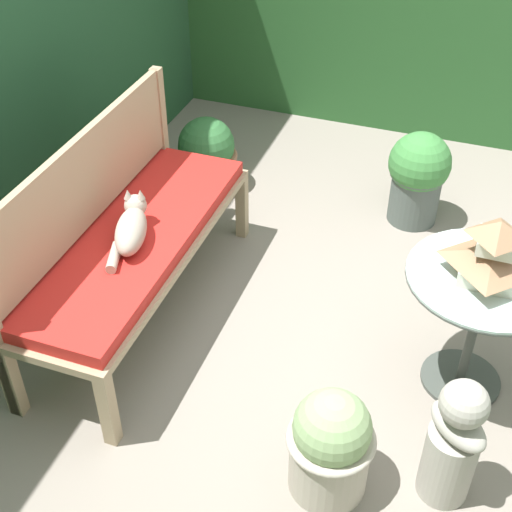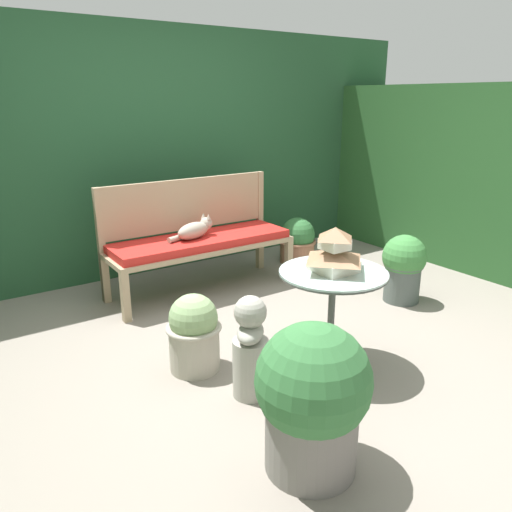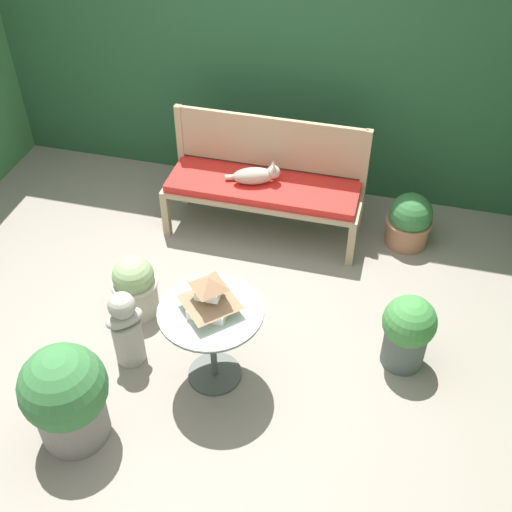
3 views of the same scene
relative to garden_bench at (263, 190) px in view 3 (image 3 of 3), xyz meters
The scene contains 12 objects.
ground 1.28m from the garden_bench, 96.72° to the right, with size 30.00×30.00×0.00m, color gray.
foliage_hedge_back 1.35m from the garden_bench, 97.09° to the left, with size 6.40×0.71×2.32m, color #234C2D.
garden_bench is the anchor object (origin of this frame).
bench_backrest 0.36m from the garden_bench, 90.00° to the left, with size 1.64×0.06×0.98m.
cat 0.16m from the garden_bench, behind, with size 0.46×0.24×0.19m.
patio_table 1.61m from the garden_bench, 87.79° to the right, with size 0.67×0.67×0.64m.
pagoda_birdhouse 1.64m from the garden_bench, 87.79° to the right, with size 0.32×0.32×0.28m.
garden_bust 1.71m from the garden_bench, 108.99° to the right, with size 0.29×0.29×0.62m.
potted_plant_bench_left 1.74m from the garden_bench, 41.70° to the right, with size 0.37×0.37×0.58m.
potted_plant_table_near 1.25m from the garden_bench, ahead, with size 0.39×0.39×0.48m.
potted_plant_table_far 2.36m from the garden_bench, 106.09° to the right, with size 0.53×0.53×0.73m.
potted_plant_patio_mid 1.36m from the garden_bench, 120.47° to the right, with size 0.35×0.35×0.51m.
Camera 3 is at (1.18, -3.04, 3.55)m, focal length 45.00 mm.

